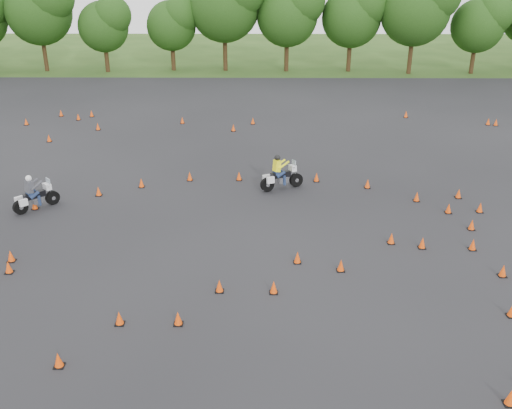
# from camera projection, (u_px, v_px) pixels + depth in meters

# --- Properties ---
(ground) EXTENTS (140.00, 140.00, 0.00)m
(ground) POSITION_uv_depth(u_px,v_px,m) (255.00, 278.00, 20.98)
(ground) COLOR #2D5119
(ground) RESTS_ON ground
(asphalt_pad) EXTENTS (62.00, 62.00, 0.00)m
(asphalt_pad) POSITION_uv_depth(u_px,v_px,m) (256.00, 211.00, 26.47)
(asphalt_pad) COLOR black
(asphalt_pad) RESTS_ON ground
(treeline) EXTENTS (87.07, 32.48, 10.95)m
(treeline) POSITION_uv_depth(u_px,v_px,m) (286.00, 29.00, 51.24)
(treeline) COLOR #1E4012
(treeline) RESTS_ON ground
(traffic_cones) EXTENTS (35.88, 32.98, 0.45)m
(traffic_cones) POSITION_uv_depth(u_px,v_px,m) (255.00, 210.00, 25.95)
(traffic_cones) COLOR #FF4D0A
(traffic_cones) RESTS_ON asphalt_pad
(rider_grey) EXTENTS (2.05, 2.08, 1.73)m
(rider_grey) POSITION_uv_depth(u_px,v_px,m) (35.00, 192.00, 26.30)
(rider_grey) COLOR #3E3F46
(rider_grey) RESTS_ON ground
(rider_yellow) EXTENTS (2.41, 1.61, 1.79)m
(rider_yellow) POSITION_uv_depth(u_px,v_px,m) (282.00, 172.00, 28.54)
(rider_yellow) COLOR #FFF916
(rider_yellow) RESTS_ON ground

